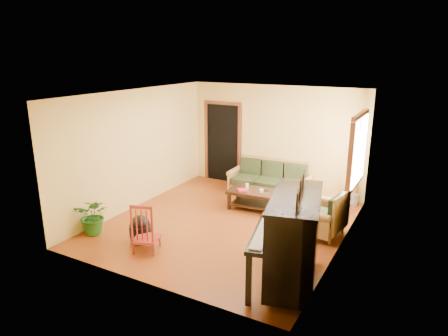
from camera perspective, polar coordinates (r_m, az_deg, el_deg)
The scene contains 16 objects.
floor at distance 8.18m, azimuth 0.33°, elevation -7.92°, with size 5.00×5.00×0.00m, color #65290D.
doorway at distance 10.60m, azimuth -0.18°, elevation 3.54°, with size 1.08×0.16×2.05m, color black.
window at distance 8.20m, azimuth 18.58°, elevation 2.35°, with size 0.12×1.36×1.46m, color white.
sofa at distance 9.72m, azimuth 6.42°, elevation -1.46°, with size 1.94×0.81×0.83m, color olive.
coffee_table at distance 8.85m, azimuth 4.55°, elevation -4.56°, with size 1.18×0.64×0.43m, color black.
armchair at distance 7.79m, azimuth 13.87°, elevation -6.13°, with size 0.85×0.89×0.89m, color olive.
piano at distance 5.98m, azimuth 9.96°, elevation -10.28°, with size 0.93×1.59×1.40m, color black.
footstool at distance 7.52m, azimuth -11.86°, elevation -8.94°, with size 0.40×0.40×0.38m, color black.
red_chair at distance 7.09m, azimuth -11.12°, elevation -8.21°, with size 0.42×0.46×0.90m, color maroon.
leaning_frame at distance 9.61m, azimuth 17.17°, elevation -3.25°, with size 0.40×0.09×0.53m, color gold.
ceramic_crock at distance 9.54m, azimuth 17.93°, elevation -4.29°, with size 0.22×0.22×0.27m, color #344B9E.
potted_plant at distance 8.02m, azimuth -18.08°, elevation -6.48°, with size 0.65×0.56×0.72m, color #1E5317.
book at distance 8.74m, azimuth 2.08°, elevation -3.22°, with size 0.17×0.23×0.02m, color #A4151F.
candle at distance 8.87m, azimuth 3.30°, elevation -2.60°, with size 0.07×0.07×0.12m, color silver.
glass_jar at distance 8.70m, azimuth 5.35°, elevation -3.23°, with size 0.09×0.09×0.06m, color silver.
remote at distance 8.77m, azimuth 5.91°, elevation -3.25°, with size 0.14×0.04×0.01m, color black.
Camera 1 is at (3.55, -6.58, 3.33)m, focal length 32.00 mm.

